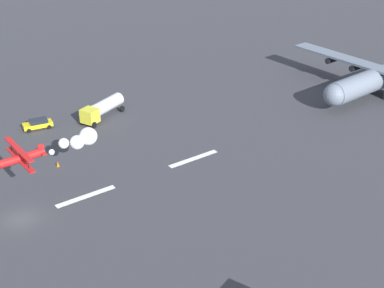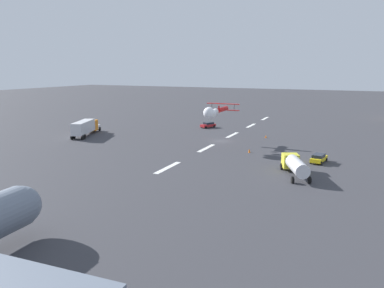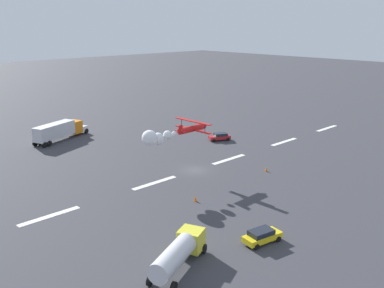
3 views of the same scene
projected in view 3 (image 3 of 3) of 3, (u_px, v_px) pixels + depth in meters
ground_plane at (195, 170)px, 69.67m from camera, size 440.00×440.00×0.00m
runway_stripe_0 at (327, 128)px, 97.22m from camera, size 8.00×0.90×0.01m
runway_stripe_1 at (284, 142)px, 86.20m from camera, size 8.00×0.90×0.01m
runway_stripe_2 at (229, 159)px, 75.17m from camera, size 8.00×0.90×0.01m
runway_stripe_3 at (155, 183)px, 64.15m from camera, size 8.00×0.90×0.01m
runway_stripe_4 at (50, 216)px, 53.13m from camera, size 8.00×0.90×0.01m
stunt_biplane_red at (165, 135)px, 62.25m from camera, size 12.98×7.34×2.39m
semi_truck_orange at (60, 130)px, 86.85m from camera, size 13.44×7.29×3.70m
fuel_tanker_truck at (179, 252)px, 41.41m from camera, size 8.85×5.78×2.90m
followme_car_yellow at (220, 136)px, 87.08m from camera, size 4.66×3.53×1.52m
airport_staff_sedan at (262, 236)px, 46.59m from camera, size 4.72×2.66×1.52m
traffic_cone_near at (266, 169)px, 68.98m from camera, size 0.44×0.44×0.75m
traffic_cone_far at (195, 199)px, 57.48m from camera, size 0.44×0.44×0.75m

